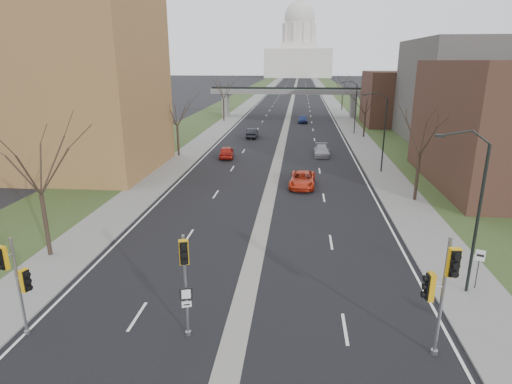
% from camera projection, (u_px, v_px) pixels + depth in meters
% --- Properties ---
extents(ground, '(700.00, 700.00, 0.00)m').
position_uv_depth(ground, '(232.00, 350.00, 18.47)').
color(ground, black).
rests_on(ground, ground).
extents(road_surface, '(20.00, 600.00, 0.01)m').
position_uv_depth(road_surface, '(294.00, 94.00, 161.07)').
color(road_surface, black).
rests_on(road_surface, ground).
extents(median_strip, '(1.20, 600.00, 0.02)m').
position_uv_depth(median_strip, '(294.00, 94.00, 161.07)').
color(median_strip, gray).
rests_on(median_strip, ground).
extents(sidewalk_right, '(4.00, 600.00, 0.12)m').
position_uv_depth(sidewalk_right, '(326.00, 94.00, 159.89)').
color(sidewalk_right, gray).
rests_on(sidewalk_right, ground).
extents(sidewalk_left, '(4.00, 600.00, 0.12)m').
position_uv_depth(sidewalk_left, '(262.00, 93.00, 162.22)').
color(sidewalk_left, gray).
rests_on(sidewalk_left, ground).
extents(grass_verge_right, '(8.00, 600.00, 0.10)m').
position_uv_depth(grass_verge_right, '(342.00, 94.00, 159.30)').
color(grass_verge_right, '#2E3E1C').
rests_on(grass_verge_right, ground).
extents(grass_verge_left, '(8.00, 600.00, 0.10)m').
position_uv_depth(grass_verge_left, '(246.00, 93.00, 162.81)').
color(grass_verge_left, '#2E3E1C').
rests_on(grass_verge_left, ground).
extents(apartment_building, '(25.00, 16.00, 22.00)m').
position_uv_depth(apartment_building, '(36.00, 70.00, 46.29)').
color(apartment_building, olive).
rests_on(apartment_building, ground).
extents(commercial_block_mid, '(18.00, 22.00, 15.00)m').
position_uv_depth(commercial_block_mid, '(474.00, 92.00, 62.97)').
color(commercial_block_mid, '#504D49').
rests_on(commercial_block_mid, ground).
extents(commercial_block_far, '(14.00, 14.00, 10.00)m').
position_uv_depth(commercial_block_far, '(403.00, 99.00, 81.40)').
color(commercial_block_far, '#4B2D23').
rests_on(commercial_block_far, ground).
extents(pedestrian_bridge, '(34.00, 3.00, 6.45)m').
position_uv_depth(pedestrian_bridge, '(289.00, 95.00, 93.10)').
color(pedestrian_bridge, slate).
rests_on(pedestrian_bridge, ground).
extents(capitol, '(48.00, 42.00, 55.75)m').
position_uv_depth(capitol, '(298.00, 51.00, 317.20)').
color(capitol, silver).
rests_on(capitol, ground).
extents(streetlight_near, '(2.61, 0.20, 8.70)m').
position_uv_depth(streetlight_near, '(469.00, 167.00, 21.06)').
color(streetlight_near, black).
rests_on(streetlight_near, sidewalk_right).
extents(streetlight_mid, '(2.61, 0.20, 8.70)m').
position_uv_depth(streetlight_mid, '(379.00, 109.00, 45.78)').
color(streetlight_mid, black).
rests_on(streetlight_mid, sidewalk_right).
extents(streetlight_far, '(2.61, 0.20, 8.70)m').
position_uv_depth(streetlight_far, '(352.00, 92.00, 70.49)').
color(streetlight_far, black).
rests_on(streetlight_far, sidewalk_right).
extents(tree_left_a, '(7.20, 7.20, 9.40)m').
position_uv_depth(tree_left_a, '(35.00, 154.00, 25.39)').
color(tree_left_a, '#382B21').
rests_on(tree_left_a, sidewalk_left).
extents(tree_left_b, '(6.75, 6.75, 8.81)m').
position_uv_depth(tree_left_b, '(176.00, 108.00, 54.03)').
color(tree_left_b, '#382B21').
rests_on(tree_left_b, sidewalk_left).
extents(tree_left_c, '(7.65, 7.65, 9.99)m').
position_uv_depth(tree_left_c, '(223.00, 86.00, 86.11)').
color(tree_left_c, '#382B21').
rests_on(tree_left_c, sidewalk_left).
extents(tree_right_a, '(7.20, 7.20, 9.40)m').
position_uv_depth(tree_right_a, '(423.00, 126.00, 36.17)').
color(tree_right_a, '#382B21').
rests_on(tree_right_a, sidewalk_right).
extents(tree_right_b, '(6.30, 6.30, 8.22)m').
position_uv_depth(tree_right_b, '(366.00, 101.00, 67.78)').
color(tree_right_b, '#382B21').
rests_on(tree_right_b, sidewalk_right).
extents(tree_right_c, '(7.65, 7.65, 9.99)m').
position_uv_depth(tree_right_c, '(343.00, 81.00, 105.45)').
color(tree_right_c, '#382B21').
rests_on(tree_right_c, sidewalk_right).
extents(signal_pole_left, '(1.03, 0.80, 4.76)m').
position_uv_depth(signal_pole_left, '(16.00, 275.00, 18.43)').
color(signal_pole_left, gray).
rests_on(signal_pole_left, ground).
extents(signal_pole_median, '(0.66, 0.82, 4.92)m').
position_uv_depth(signal_pole_median, '(185.00, 270.00, 18.22)').
color(signal_pole_median, gray).
rests_on(signal_pole_median, ground).
extents(signal_pole_right, '(1.01, 0.94, 5.40)m').
position_uv_depth(signal_pole_right, '(441.00, 282.00, 17.00)').
color(signal_pole_right, gray).
rests_on(signal_pole_right, ground).
extents(speed_limit_sign, '(0.46, 0.22, 2.26)m').
position_uv_depth(speed_limit_sign, '(479.00, 262.00, 22.84)').
color(speed_limit_sign, black).
rests_on(speed_limit_sign, sidewalk_right).
extents(car_left_near, '(2.33, 4.64, 1.52)m').
position_uv_depth(car_left_near, '(226.00, 152.00, 54.87)').
color(car_left_near, '#A61B13').
rests_on(car_left_near, ground).
extents(car_left_far, '(1.58, 4.51, 1.49)m').
position_uv_depth(car_left_far, '(252.00, 133.00, 69.09)').
color(car_left_far, black).
rests_on(car_left_far, ground).
extents(car_right_near, '(2.69, 5.37, 1.46)m').
position_uv_depth(car_right_near, '(302.00, 180.00, 42.19)').
color(car_right_near, red).
rests_on(car_right_near, ground).
extents(car_right_mid, '(1.95, 4.80, 1.39)m').
position_uv_depth(car_right_mid, '(322.00, 150.00, 55.98)').
color(car_right_mid, '#9B9BA2').
rests_on(car_right_mid, ground).
extents(car_right_far, '(1.83, 4.48, 1.52)m').
position_uv_depth(car_right_far, '(303.00, 119.00, 85.76)').
color(car_right_far, navy).
rests_on(car_right_far, ground).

